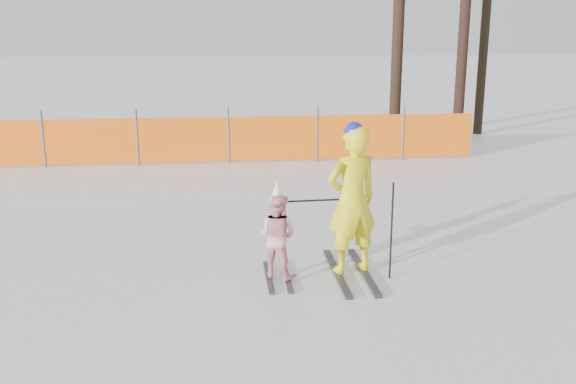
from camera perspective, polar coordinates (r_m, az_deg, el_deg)
The scene contains 6 objects.
ground at distance 7.83m, azimuth 0.40°, elevation -8.02°, with size 120.00×120.00×0.00m, color white.
adult at distance 7.82m, azimuth 5.72°, elevation -0.71°, with size 0.77×1.57×1.91m.
child at distance 7.77m, azimuth -0.95°, elevation -3.81°, with size 0.64×1.02×1.23m.
ski_poles at distance 7.78m, azimuth 6.80°, elevation -2.51°, with size 1.26×0.22×1.21m.
safety_fence at distance 14.74m, azimuth -18.10°, elevation 4.27°, with size 17.66×0.06×1.25m.
tree_trunks at distance 18.16m, azimuth 13.77°, elevation 14.41°, with size 2.88×0.92×7.30m.
Camera 1 is at (-0.84, -7.18, 3.01)m, focal length 40.00 mm.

